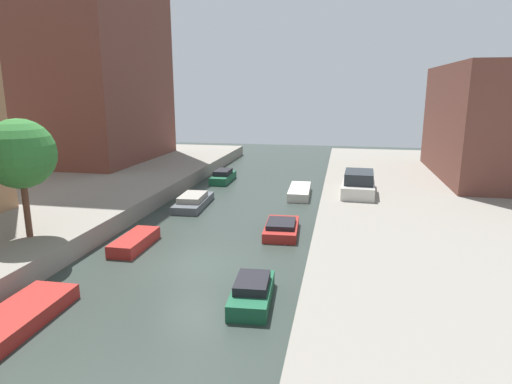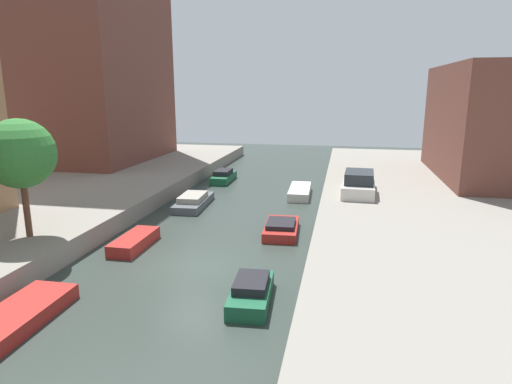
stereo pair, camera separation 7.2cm
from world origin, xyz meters
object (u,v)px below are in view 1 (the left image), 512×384
street_tree_2 (20,154)px  moored_boat_left_5 (223,177)px  moored_boat_left_2 (17,318)px  moored_boat_left_3 (135,242)px  parked_car (358,184)px  apartment_tower_far (86,10)px  moored_boat_right_3 (282,228)px  moored_boat_left_4 (193,201)px  moored_boat_right_2 (252,292)px  moored_boat_right_4 (300,191)px

street_tree_2 → moored_boat_left_5: (3.84, 17.51, -4.19)m
moored_boat_left_2 → moored_boat_left_3: 7.21m
parked_car → moored_boat_left_3: bearing=-139.1°
street_tree_2 → moored_boat_left_5: street_tree_2 is taller
apartment_tower_far → moored_boat_right_3: bearing=-38.3°
apartment_tower_far → street_tree_2: bearing=-66.5°
moored_boat_left_4 → moored_boat_right_2: size_ratio=1.44×
moored_boat_left_4 → moored_boat_right_3: (6.22, -4.24, -0.03)m
street_tree_2 → moored_boat_left_4: 11.35m
moored_boat_left_5 → moored_boat_right_2: 20.64m
moored_boat_right_2 → moored_boat_right_4: moored_boat_right_2 is taller
moored_boat_left_5 → parked_car: bearing=-31.6°
street_tree_2 → moored_boat_right_3: bearing=28.1°
moored_boat_left_3 → moored_boat_left_4: 7.60m
apartment_tower_far → moored_boat_left_2: size_ratio=6.03×
moored_boat_left_3 → moored_boat_right_3: bearing=27.5°
moored_boat_left_3 → moored_boat_right_2: size_ratio=1.02×
apartment_tower_far → moored_boat_right_4: size_ratio=5.98×
apartment_tower_far → moored_boat_right_2: bearing=-49.7°
parked_car → moored_boat_right_3: 7.02m
moored_boat_left_2 → moored_boat_left_5: size_ratio=1.15×
moored_boat_left_5 → moored_boat_right_2: (6.45, -19.61, -0.04)m
apartment_tower_far → moored_boat_right_3: 28.01m
moored_boat_right_2 → moored_boat_right_3: bearing=90.2°
moored_boat_right_4 → moored_boat_left_2: bearing=-110.1°
street_tree_2 → moored_boat_right_4: (10.35, 13.94, -4.31)m
moored_boat_right_2 → moored_boat_right_3: moored_boat_right_2 is taller
moored_boat_right_4 → street_tree_2: bearing=-126.6°
street_tree_2 → moored_boat_left_2: 7.50m
parked_car → moored_boat_left_4: bearing=-172.1°
moored_boat_left_4 → moored_boat_left_5: size_ratio=1.22×
moored_boat_left_2 → moored_boat_left_3: bearing=86.7°
street_tree_2 → moored_boat_left_3: 6.13m
moored_boat_left_5 → moored_boat_right_3: 13.64m
apartment_tower_far → moored_boat_left_4: bearing=-40.0°
moored_boat_left_3 → moored_boat_right_3: moored_boat_right_3 is taller
street_tree_2 → moored_boat_right_4: bearing=53.4°
moored_boat_left_2 → moored_boat_left_4: 14.81m
moored_boat_right_3 → moored_boat_left_3: bearing=-152.5°
moored_boat_left_2 → moored_boat_left_3: moored_boat_left_3 is taller
moored_boat_left_3 → apartment_tower_far: bearing=124.6°
moored_boat_left_4 → moored_boat_right_4: 7.59m
moored_boat_left_3 → moored_boat_right_2: moored_boat_right_2 is taller
parked_car → moored_boat_right_3: size_ratio=1.37×
moored_boat_right_2 → moored_boat_right_3: size_ratio=0.90×
parked_car → moored_boat_right_2: (-3.92, -13.23, -1.22)m
moored_boat_right_2 → apartment_tower_far: bearing=130.3°
parked_car → moored_boat_right_3: parked_car is taller
apartment_tower_far → moored_boat_right_2: 32.72m
moored_boat_left_2 → moored_boat_left_4: bearing=87.4°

